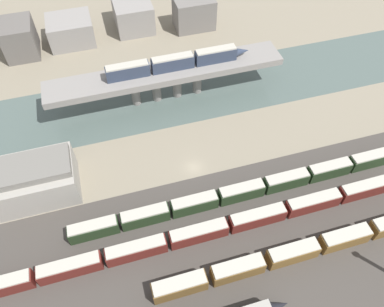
% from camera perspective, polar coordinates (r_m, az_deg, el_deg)
% --- Properties ---
extents(ground_plane, '(400.00, 400.00, 0.00)m').
position_cam_1_polar(ground_plane, '(92.52, 0.24, -2.15)').
color(ground_plane, gray).
extents(railbed_yard, '(280.00, 42.00, 0.01)m').
position_cam_1_polar(railbed_yard, '(81.15, 5.22, -15.27)').
color(railbed_yard, '#423D38').
rests_on(railbed_yard, ground).
extents(river_water, '(320.00, 23.95, 0.01)m').
position_cam_1_polar(river_water, '(110.07, -3.75, 8.61)').
color(river_water, '#4C5B56').
rests_on(river_water, ground).
extents(bridge, '(65.42, 9.17, 9.74)m').
position_cam_1_polar(bridge, '(104.80, -3.98, 11.88)').
color(bridge, gray).
rests_on(bridge, ground).
extents(train_on_bridge, '(39.76, 2.75, 3.93)m').
position_cam_1_polar(train_on_bridge, '(103.15, -2.28, 13.75)').
color(train_on_bridge, '#2D384C').
rests_on(train_on_bridge, bridge).
extents(train_yard_mid, '(86.33, 3.09, 3.99)m').
position_cam_1_polar(train_yard_mid, '(87.15, 22.97, -11.56)').
color(train_yard_mid, brown).
rests_on(train_yard_mid, ground).
extents(train_yard_far, '(97.51, 2.85, 3.82)m').
position_cam_1_polar(train_yard_far, '(81.18, 2.03, -11.80)').
color(train_yard_far, '#5B1E19').
rests_on(train_yard_far, ground).
extents(train_yard_outer, '(92.90, 2.85, 3.89)m').
position_cam_1_polar(train_yard_outer, '(88.97, 11.61, -4.74)').
color(train_yard_outer, '#23381E').
rests_on(train_yard_outer, ground).
extents(warehouse_building, '(18.59, 12.47, 9.93)m').
position_cam_1_polar(warehouse_building, '(91.84, -22.96, -3.71)').
color(warehouse_building, '#9E998E').
rests_on(warehouse_building, ground).
extents(city_block_left, '(9.82, 12.06, 10.73)m').
position_cam_1_polar(city_block_left, '(134.58, -24.81, 15.60)').
color(city_block_left, '#605B56').
rests_on(city_block_left, ground).
extents(city_block_center, '(14.22, 12.38, 8.27)m').
position_cam_1_polar(city_block_center, '(135.15, -17.98, 17.40)').
color(city_block_center, gray).
rests_on(city_block_center, ground).
extents(city_block_right, '(12.38, 14.83, 9.56)m').
position_cam_1_polar(city_block_right, '(137.76, -8.98, 20.23)').
color(city_block_right, gray).
rests_on(city_block_right, ground).
extents(city_block_far_right, '(13.33, 9.00, 10.35)m').
position_cam_1_polar(city_block_far_right, '(136.00, 0.32, 20.59)').
color(city_block_far_right, slate).
rests_on(city_block_far_right, ground).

